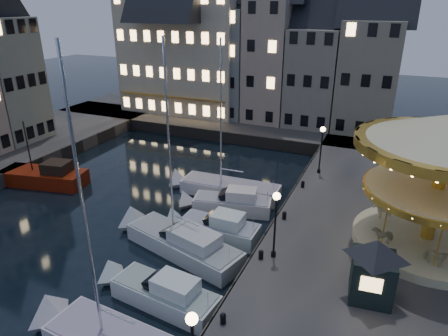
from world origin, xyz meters
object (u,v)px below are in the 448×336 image
at_px(streetlamp_b, 276,216).
at_px(motorboat_b, 159,292).
at_px(motorboat_d, 214,228).
at_px(motorboat_f, 224,188).
at_px(bollard_b, 261,254).
at_px(ticket_kiosk, 375,260).
at_px(bollard_c, 284,215).
at_px(bollard_a, 223,318).
at_px(motorboat_e, 227,203).
at_px(streetlamp_c, 322,143).
at_px(motorboat_c, 179,242).
at_px(red_fishing_boat, 45,177).
at_px(carousel, 445,157).
at_px(bollard_d, 303,184).

xyz_separation_m(streetlamp_b, motorboat_b, (-4.93, -4.73, -3.38)).
relative_size(motorboat_d, motorboat_f, 0.53).
bearing_deg(motorboat_b, motorboat_d, 90.86).
bearing_deg(motorboat_d, bollard_b, -33.99).
distance_m(streetlamp_b, ticket_kiosk, 5.66).
bearing_deg(bollard_c, bollard_a, -90.00).
xyz_separation_m(motorboat_e, ticket_kiosk, (11.05, -7.59, 2.90)).
bearing_deg(streetlamp_c, motorboat_f, -146.20).
relative_size(motorboat_d, motorboat_e, 0.93).
relative_size(motorboat_d, ticket_kiosk, 1.73).
bearing_deg(motorboat_c, motorboat_e, 83.11).
height_order(red_fishing_boat, ticket_kiosk, red_fishing_boat).
distance_m(bollard_a, ticket_kiosk, 7.85).
bearing_deg(carousel, bollard_d, 150.11).
bearing_deg(ticket_kiosk, bollard_a, -142.88).
height_order(bollard_a, motorboat_c, motorboat_c).
height_order(bollard_c, motorboat_f, motorboat_f).
distance_m(motorboat_d, carousel, 14.94).
relative_size(motorboat_e, motorboat_f, 0.57).
xyz_separation_m(motorboat_d, carousel, (13.27, 2.43, 6.42)).
xyz_separation_m(motorboat_d, ticket_kiosk, (10.50, -3.90, 2.91)).
xyz_separation_m(streetlamp_b, motorboat_d, (-5.03, 2.49, -3.38)).
relative_size(bollard_c, bollard_d, 1.00).
height_order(bollard_d, ticket_kiosk, ticket_kiosk).
relative_size(streetlamp_b, motorboat_e, 0.59).
xyz_separation_m(bollard_a, bollard_b, (0.00, 5.50, 0.00)).
distance_m(bollard_a, motorboat_b, 4.61).
height_order(streetlamp_c, carousel, carousel).
bearing_deg(motorboat_b, bollard_d, 73.63).
height_order(bollard_a, motorboat_f, motorboat_f).
relative_size(bollard_b, motorboat_d, 0.09).
distance_m(motorboat_f, ticket_kiosk, 16.41).
bearing_deg(bollard_b, bollard_c, 90.00).
xyz_separation_m(bollard_d, motorboat_d, (-4.43, -7.51, -0.97)).
height_order(bollard_c, ticket_kiosk, ticket_kiosk).
relative_size(streetlamp_c, carousel, 0.42).
height_order(bollard_b, motorboat_f, motorboat_f).
distance_m(bollard_a, motorboat_f, 16.17).
bearing_deg(carousel, motorboat_b, -143.76).
relative_size(motorboat_e, ticket_kiosk, 1.86).
bearing_deg(motorboat_c, motorboat_f, 94.36).
relative_size(motorboat_c, ticket_kiosk, 3.32).
distance_m(bollard_c, motorboat_c, 7.37).
height_order(bollard_b, carousel, carousel).
height_order(motorboat_f, carousel, motorboat_f).
bearing_deg(bollard_d, streetlamp_b, -86.57).
height_order(bollard_c, motorboat_e, motorboat_e).
bearing_deg(bollard_b, bollard_d, 90.00).
bearing_deg(streetlamp_c, motorboat_c, -115.09).
xyz_separation_m(motorboat_b, red_fishing_boat, (-17.40, 8.96, 0.06)).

